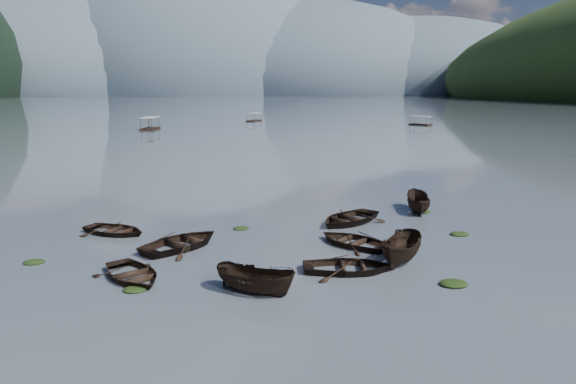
{
  "coord_description": "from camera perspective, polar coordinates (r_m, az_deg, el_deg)",
  "views": [
    {
      "loc": [
        -3.54,
        -20.23,
        8.48
      ],
      "look_at": [
        0.0,
        12.0,
        2.0
      ],
      "focal_mm": 32.0,
      "sensor_mm": 36.0,
      "label": 1
    }
  ],
  "objects": [
    {
      "name": "pontoon_right",
      "position": [
        129.64,
        14.5,
        7.2
      ],
      "size": [
        4.99,
        5.7,
        2.07
      ],
      "primitive_type": null,
      "rotation": [
        0.0,
        0.0,
        0.63
      ],
      "color": "black",
      "rests_on": "ground"
    },
    {
      "name": "rowboat_0",
      "position": [
        24.78,
        -16.88,
        -9.22
      ],
      "size": [
        4.65,
        5.04,
        0.85
      ],
      "primitive_type": "imported",
      "rotation": [
        0.0,
        0.0,
        0.55
      ],
      "color": "black",
      "rests_on": "ground"
    },
    {
      "name": "weed_clump_3",
      "position": [
        29.77,
        11.59,
        -5.48
      ],
      "size": [
        0.94,
        0.79,
        0.21
      ],
      "primitive_type": "ellipsoid",
      "color": "black",
      "rests_on": "ground"
    },
    {
      "name": "weed_clump_0",
      "position": [
        23.4,
        -16.62,
        -10.45
      ],
      "size": [
        1.03,
        0.85,
        0.23
      ],
      "primitive_type": "ellipsoid",
      "color": "black",
      "rests_on": "ground"
    },
    {
      "name": "haze_mtn_a",
      "position": [
        955.33,
        -22.2,
        9.98
      ],
      "size": [
        520.0,
        520.0,
        280.0
      ],
      "primitive_type": "ellipsoid",
      "color": "#475666",
      "rests_on": "ground"
    },
    {
      "name": "rowboat_4",
      "position": [
        24.78,
        6.74,
        -8.8
      ],
      "size": [
        4.65,
        3.55,
        0.9
      ],
      "primitive_type": "imported",
      "rotation": [
        0.0,
        0.0,
        1.46
      ],
      "color": "black",
      "rests_on": "ground"
    },
    {
      "name": "ground_plane",
      "position": [
        22.22,
        3.45,
        -11.16
      ],
      "size": [
        2400.0,
        2400.0,
        0.0
      ],
      "primitive_type": "plane",
      "color": "#4E5661"
    },
    {
      "name": "rowboat_8",
      "position": [
        37.5,
        14.16,
        -2.12
      ],
      "size": [
        2.39,
        4.25,
        1.55
      ],
      "primitive_type": "imported",
      "rotation": [
        0.0,
        0.0,
        2.91
      ],
      "color": "black",
      "rests_on": "ground"
    },
    {
      "name": "rowboat_5",
      "position": [
        26.49,
        12.46,
        -7.64
      ],
      "size": [
        3.71,
        4.4,
        1.64
      ],
      "primitive_type": "imported",
      "rotation": [
        0.0,
        0.0,
        -0.6
      ],
      "color": "black",
      "rests_on": "ground"
    },
    {
      "name": "haze_mtn_d",
      "position": [
        975.48,
        13.32,
        10.51
      ],
      "size": [
        520.0,
        520.0,
        220.0
      ],
      "primitive_type": "ellipsoid",
      "color": "#475666",
      "rests_on": "ground"
    },
    {
      "name": "weed_clump_2",
      "position": [
        24.16,
        17.91,
        -9.82
      ],
      "size": [
        1.27,
        1.02,
        0.28
      ],
      "primitive_type": "ellipsoid",
      "color": "black",
      "rests_on": "ground"
    },
    {
      "name": "weed_clump_7",
      "position": [
        37.35,
        14.73,
        -2.2
      ],
      "size": [
        1.15,
        0.92,
        0.25
      ],
      "primitive_type": "ellipsoid",
      "color": "black",
      "rests_on": "ground"
    },
    {
      "name": "rowboat_3",
      "position": [
        28.91,
        7.23,
        -5.85
      ],
      "size": [
        5.14,
        5.28,
        0.89
      ],
      "primitive_type": "imported",
      "rotation": [
        0.0,
        0.0,
        3.85
      ],
      "color": "black",
      "rests_on": "ground"
    },
    {
      "name": "rowboat_7",
      "position": [
        33.56,
        6.72,
        -3.41
      ],
      "size": [
        6.1,
        5.96,
        1.03
      ],
      "primitive_type": "imported",
      "rotation": [
        0.0,
        0.0,
        5.43
      ],
      "color": "black",
      "rests_on": "ground"
    },
    {
      "name": "rowboat_6",
      "position": [
        32.55,
        -18.68,
        -4.41
      ],
      "size": [
        5.04,
        4.62,
        0.85
      ],
      "primitive_type": "imported",
      "rotation": [
        0.0,
        0.0,
        1.04
      ],
      "color": "black",
      "rests_on": "ground"
    },
    {
      "name": "weed_clump_5",
      "position": [
        28.72,
        -26.37,
        -7.09
      ],
      "size": [
        1.04,
        0.84,
        0.22
      ],
      "primitive_type": "ellipsoid",
      "color": "black",
      "rests_on": "ground"
    },
    {
      "name": "rowboat_2",
      "position": [
        22.26,
        -3.64,
        -11.11
      ],
      "size": [
        3.93,
        3.18,
        1.45
      ],
      "primitive_type": "imported",
      "rotation": [
        0.0,
        0.0,
        1.01
      ],
      "color": "black",
      "rests_on": "ground"
    },
    {
      "name": "weed_clump_6",
      "position": [
        31.98,
        -5.23,
        -4.12
      ],
      "size": [
        1.0,
        0.83,
        0.21
      ],
      "primitive_type": "ellipsoid",
      "color": "black",
      "rests_on": "ground"
    },
    {
      "name": "rowboat_1",
      "position": [
        28.8,
        -11.67,
        -6.07
      ],
      "size": [
        5.94,
        5.92,
        1.01
      ],
      "primitive_type": "imported",
      "rotation": [
        0.0,
        0.0,
        2.35
      ],
      "color": "black",
      "rests_on": "ground"
    },
    {
      "name": "weed_clump_1",
      "position": [
        23.0,
        -1.68,
        -10.35
      ],
      "size": [
        1.11,
        0.89,
        0.24
      ],
      "primitive_type": "ellipsoid",
      "color": "black",
      "rests_on": "ground"
    },
    {
      "name": "haze_mtn_c",
      "position": [
        931.39,
        2.64,
        10.78
      ],
      "size": [
        520.0,
        520.0,
        260.0
      ],
      "primitive_type": "ellipsoid",
      "color": "#475666",
      "rests_on": "ground"
    },
    {
      "name": "haze_mtn_b",
      "position": [
        922.0,
        -9.96,
        10.62
      ],
      "size": [
        520.0,
        520.0,
        340.0
      ],
      "primitive_type": "ellipsoid",
      "color": "#475666",
      "rests_on": "ground"
    },
    {
      "name": "pontoon_left",
      "position": [
        115.06,
        -15.05,
        6.7
      ],
      "size": [
        3.59,
        7.04,
        2.59
      ],
      "primitive_type": null,
      "rotation": [
        0.0,
        0.0,
        -0.12
      ],
      "color": "black",
      "rests_on": "ground"
    },
    {
      "name": "pontoon_centre",
      "position": [
        141.74,
        -3.81,
        7.85
      ],
      "size": [
        4.67,
        5.96,
        2.12
      ],
      "primitive_type": null,
      "rotation": [
        0.0,
        0.0,
        -0.5
      ],
      "color": "black",
      "rests_on": "ground"
    },
    {
      "name": "weed_clump_4",
      "position": [
        32.24,
        18.51,
        -4.55
      ],
      "size": [
        1.13,
        0.9,
        0.23
      ],
      "primitive_type": "ellipsoid",
      "color": "black",
      "rests_on": "ground"
    }
  ]
}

